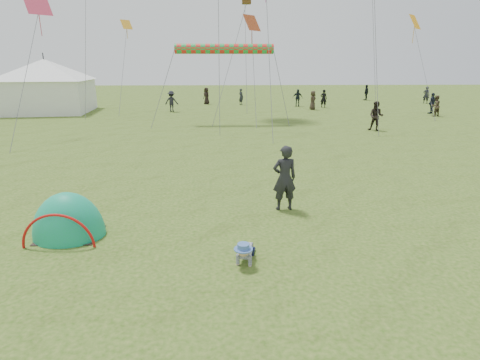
{
  "coord_description": "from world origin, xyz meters",
  "views": [
    {
      "loc": [
        0.72,
        -6.64,
        3.89
      ],
      "look_at": [
        1.11,
        2.7,
        1.0
      ],
      "focal_mm": 28.0,
      "sensor_mm": 36.0,
      "label": 1
    }
  ],
  "objects_px": {
    "popup_tent": "(70,236)",
    "standing_adult": "(284,178)",
    "crawling_toddler": "(245,251)",
    "event_marquee": "(47,84)"
  },
  "relations": [
    {
      "from": "popup_tent",
      "to": "standing_adult",
      "type": "relative_size",
      "value": 1.17
    },
    {
      "from": "popup_tent",
      "to": "event_marquee",
      "type": "relative_size",
      "value": 0.32
    },
    {
      "from": "crawling_toddler",
      "to": "event_marquee",
      "type": "xyz_separation_m",
      "value": [
        -15.22,
        26.12,
        2.07
      ]
    },
    {
      "from": "popup_tent",
      "to": "standing_adult",
      "type": "bearing_deg",
      "value": 16.3
    },
    {
      "from": "standing_adult",
      "to": "event_marquee",
      "type": "relative_size",
      "value": 0.27
    },
    {
      "from": "crawling_toddler",
      "to": "event_marquee",
      "type": "distance_m",
      "value": 30.3
    },
    {
      "from": "popup_tent",
      "to": "crawling_toddler",
      "type": "bearing_deg",
      "value": -18.44
    },
    {
      "from": "crawling_toddler",
      "to": "popup_tent",
      "type": "bearing_deg",
      "value": 174.28
    },
    {
      "from": "crawling_toddler",
      "to": "event_marquee",
      "type": "relative_size",
      "value": 0.1
    },
    {
      "from": "popup_tent",
      "to": "standing_adult",
      "type": "distance_m",
      "value": 5.6
    }
  ]
}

